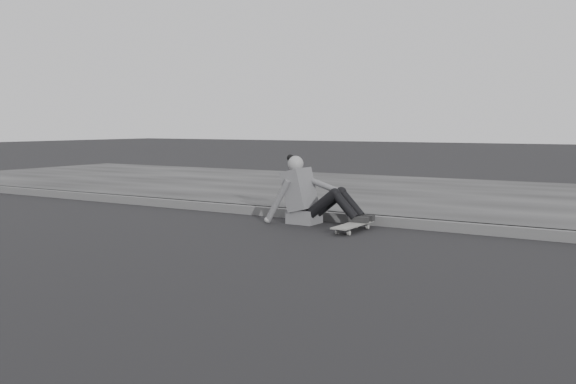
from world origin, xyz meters
name	(u,v)px	position (x,y,z in m)	size (l,w,h in m)	color
ground	(344,273)	(0.00, 0.00, 0.00)	(80.00, 80.00, 0.00)	black
curb	(439,225)	(0.00, 2.58, 0.06)	(24.00, 0.16, 0.12)	#4F4F4F
sidewalk	(499,200)	(0.00, 5.60, 0.06)	(24.00, 6.00, 0.12)	#343434
skateboard	(353,225)	(-0.86, 1.98, 0.07)	(0.20, 0.78, 0.09)	gray
seated_woman	(309,196)	(-1.59, 2.23, 0.36)	(1.38, 0.46, 0.88)	#555558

